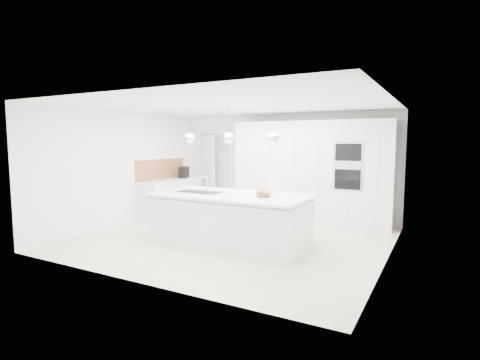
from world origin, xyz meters
The scene contains 27 objects.
floor centered at (0.00, 0.00, 0.00)m, with size 5.50×5.50×0.00m, color beige.
wall_back centered at (0.00, 2.50, 1.25)m, with size 5.50×5.50×0.00m, color white.
wall_left centered at (-2.75, 0.00, 1.25)m, with size 5.00×5.00×0.00m, color white.
ceiling centered at (0.00, 0.00, 2.50)m, with size 5.50×5.50×0.00m, color white.
tall_cabinets centered at (0.80, 2.20, 1.15)m, with size 3.60×0.60×2.30m, color white.
oven_stack centered at (1.70, 1.89, 1.35)m, with size 0.62×0.04×1.05m, color #A5A5A8, non-canonical shape.
doorway_frame centered at (-1.95, 2.47, 1.02)m, with size 1.11×0.08×2.13m, color white, non-canonical shape.
hallway_door centered at (-2.20, 2.42, 1.00)m, with size 0.82×0.04×2.00m, color white.
radiator centered at (-1.63, 2.46, 0.85)m, with size 0.32×0.04×1.40m, color white, non-canonical shape.
left_base_cabinets centered at (-2.45, 1.20, 0.43)m, with size 0.60×1.80×0.86m, color white.
left_worktop centered at (-2.45, 1.20, 0.88)m, with size 0.62×1.82×0.04m, color white.
oak_backsplash centered at (-2.74, 1.20, 1.15)m, with size 0.02×1.80×0.50m, color #A66640.
island_base centered at (0.10, -0.30, 0.43)m, with size 2.80×1.20×0.86m, color white.
island_worktop centered at (0.10, -0.25, 0.88)m, with size 2.84×1.40×0.04m, color white.
island_sink centered at (-0.55, -0.30, 0.82)m, with size 0.84×0.44×0.18m, color #3F3F42, non-canonical shape.
island_tap centered at (-0.50, -0.10, 1.05)m, with size 0.02×0.02×0.30m, color white.
pendant_left centered at (-0.75, -0.30, 1.90)m, with size 0.20×0.20×0.20m, color white.
pendant_mid centered at (0.10, -0.30, 1.90)m, with size 0.20×0.20×0.20m, color white.
pendant_right centered at (0.95, -0.30, 1.90)m, with size 0.20×0.20×0.20m, color white.
fruit_bowl centered at (0.76, -0.24, 0.94)m, with size 0.29×0.29×0.07m, color #A66640.
espresso_machine centered at (-2.43, 1.72, 1.05)m, with size 0.18×0.27×0.29m, color black.
bar_stool_left centered at (0.60, 0.48, 0.54)m, with size 0.36×0.50×1.09m, color white, non-canonical shape.
bar_stool_right centered at (1.21, 0.59, 0.58)m, with size 0.39×0.54×1.17m, color white, non-canonical shape.
apple_a centered at (0.75, -0.27, 0.97)m, with size 0.07×0.07×0.07m, color #B6071D.
apple_b centered at (0.71, -0.23, 0.97)m, with size 0.07×0.07×0.07m, color #B6071D.
apple_c centered at (0.76, -0.22, 0.97)m, with size 0.07×0.07×0.07m, color #B6071D.
banana_bunch centered at (0.76, -0.27, 1.02)m, with size 0.22×0.22×0.03m, color yellow.
Camera 1 is at (3.46, -6.02, 1.86)m, focal length 28.00 mm.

